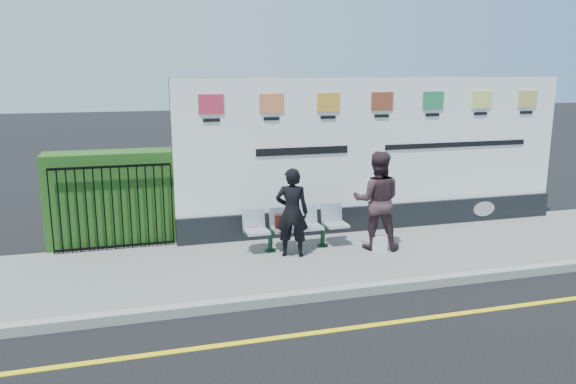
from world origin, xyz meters
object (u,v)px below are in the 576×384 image
object	(u,v)px
bench	(297,238)
woman_right	(377,201)
billboard	(378,165)
woman_left	(292,212)

from	to	relation	value
bench	woman_right	bearing A→B (deg)	-15.99
billboard	bench	bearing A→B (deg)	-156.31
billboard	woman_right	world-z (taller)	billboard
woman_left	bench	bearing A→B (deg)	-100.06
bench	woman_right	world-z (taller)	woman_right
billboard	bench	distance (m)	2.38
woman_left	woman_right	world-z (taller)	woman_right
woman_left	woman_right	distance (m)	1.57
billboard	woman_right	xyz separation A→B (m)	(-0.57, -1.21, -0.42)
bench	woman_left	size ratio (longest dim) A/B	1.22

